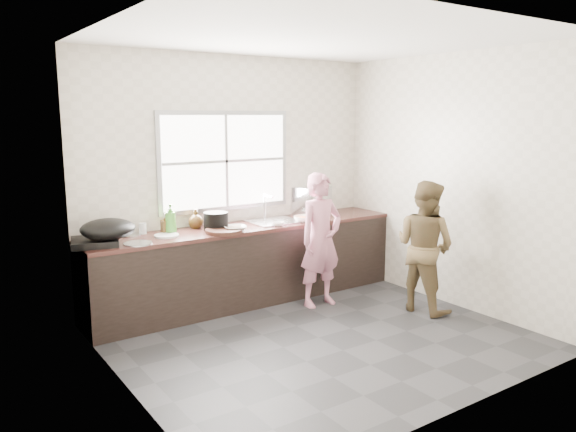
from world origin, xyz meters
TOP-DOWN VIEW (x-y plane):
  - floor at (0.00, 0.00)m, footprint 3.60×3.20m
  - ceiling at (0.00, 0.00)m, footprint 3.60×3.20m
  - wall_back at (0.00, 1.60)m, footprint 3.60×0.01m
  - wall_left at (-1.80, 0.00)m, footprint 0.01×3.20m
  - wall_right at (1.80, 0.00)m, footprint 0.01×3.20m
  - wall_front at (0.00, -1.60)m, footprint 3.60×0.01m
  - cabinet at (0.00, 1.29)m, footprint 3.60×0.62m
  - countertop at (0.00, 1.29)m, footprint 3.60×0.64m
  - sink at (0.35, 1.29)m, footprint 0.55×0.45m
  - faucet at (0.35, 1.49)m, footprint 0.02×0.02m
  - window_frame at (-0.10, 1.59)m, footprint 1.60×0.05m
  - window_glazing at (-0.10, 1.57)m, footprint 1.50×0.01m
  - woman at (0.59, 0.74)m, footprint 0.50×0.33m
  - person_side at (1.39, -0.01)m, footprint 0.62×0.74m
  - cutting_board at (-0.39, 1.10)m, footprint 0.47×0.47m
  - cleaver at (-0.38, 1.33)m, footprint 0.22×0.14m
  - bowl_mince at (-0.26, 1.09)m, footprint 0.29×0.29m
  - bowl_crabs at (0.62, 1.10)m, footprint 0.18×0.18m
  - bowl_held at (0.26, 1.08)m, footprint 0.22×0.22m
  - black_pot at (-0.39, 1.28)m, footprint 0.30×0.30m
  - plate_food at (-0.95, 1.25)m, footprint 0.31×0.31m
  - bottle_green at (-0.86, 1.36)m, footprint 0.13×0.13m
  - bottle_brown_tall at (-0.90, 1.40)m, footprint 0.09×0.09m
  - bottle_brown_short at (-0.53, 1.47)m, footprint 0.16×0.16m
  - glass_jar at (-1.10, 1.52)m, footprint 0.09×0.09m
  - burner at (-1.65, 1.28)m, footprint 0.50×0.50m
  - wok at (-1.54, 1.20)m, footprint 0.54×0.54m
  - dish_rack at (1.06, 1.52)m, footprint 0.52×0.44m
  - pot_lid_left at (-1.30, 1.09)m, footprint 0.31×0.31m
  - pot_lid_right at (-1.23, 1.52)m, footprint 0.24×0.24m

SIDE VIEW (x-z plane):
  - floor at x=0.00m, z-range -0.01..0.00m
  - cabinet at x=0.00m, z-range 0.00..0.82m
  - woman at x=0.59m, z-range 0.00..1.35m
  - person_side at x=1.39m, z-range 0.00..1.39m
  - countertop at x=0.00m, z-range 0.82..0.86m
  - sink at x=0.35m, z-range 0.85..0.88m
  - pot_lid_right at x=-1.23m, z-range 0.86..0.87m
  - pot_lid_left at x=-1.30m, z-range 0.86..0.87m
  - plate_food at x=-0.95m, z-range 0.86..0.88m
  - cutting_board at x=-0.39m, z-range 0.86..0.90m
  - bowl_held at x=0.26m, z-range 0.86..0.92m
  - bowl_crabs at x=0.62m, z-range 0.86..0.92m
  - bowl_mince at x=-0.26m, z-range 0.86..0.92m
  - burner at x=-1.65m, z-range 0.86..0.92m
  - cleaver at x=-0.38m, z-range 0.90..0.91m
  - glass_jar at x=-1.10m, z-range 0.86..0.97m
  - black_pot at x=-0.39m, z-range 0.86..1.05m
  - bottle_brown_tall at x=-0.90m, z-range 0.86..1.05m
  - bottle_brown_short at x=-0.53m, z-range 0.86..1.05m
  - faucet at x=0.35m, z-range 0.86..1.16m
  - bottle_green at x=-0.86m, z-range 0.86..1.17m
  - wok at x=-1.54m, z-range 0.92..1.11m
  - dish_rack at x=1.06m, z-range 0.86..1.19m
  - wall_back at x=0.00m, z-range 0.00..2.70m
  - wall_left at x=-1.80m, z-range 0.00..2.70m
  - wall_right at x=1.80m, z-range 0.00..2.70m
  - wall_front at x=0.00m, z-range 0.00..2.70m
  - window_glazing at x=-0.10m, z-range 1.05..2.05m
  - window_frame at x=-0.10m, z-range 1.00..2.10m
  - ceiling at x=0.00m, z-range 2.70..2.71m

